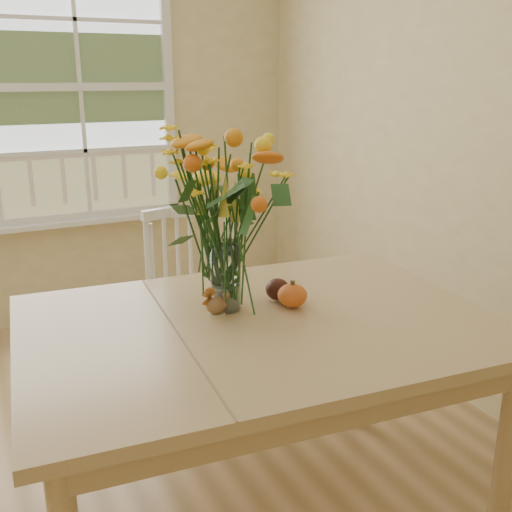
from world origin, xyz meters
name	(u,v)px	position (x,y,z in m)	size (l,w,h in m)	color
dining_table	(259,345)	(0.63, -0.14, 0.74)	(1.64, 1.23, 0.83)	tan
windsor_chair	(198,305)	(0.75, 0.74, 0.56)	(0.49, 0.47, 1.00)	white
flower_vase	(224,209)	(0.58, 0.01, 1.19)	(0.50, 0.50, 0.60)	white
pumpkin	(292,296)	(0.79, -0.09, 0.87)	(0.11, 0.11, 0.08)	#E1521A
turkey_figurine	(217,305)	(0.52, -0.04, 0.87)	(0.09, 0.07, 0.10)	#CCB78C
dark_gourd	(277,290)	(0.78, 0.00, 0.87)	(0.13, 0.09, 0.08)	#38160F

